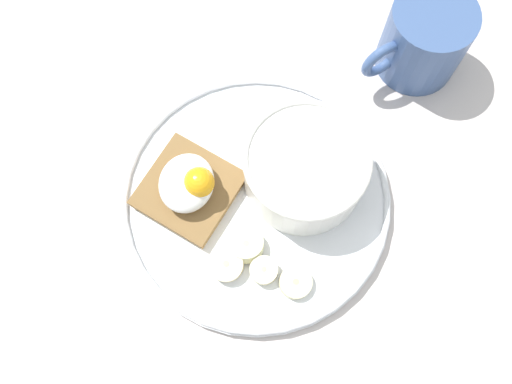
% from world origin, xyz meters
% --- Properties ---
extents(ground_plane, '(1.20, 1.20, 0.02)m').
position_xyz_m(ground_plane, '(0.00, 0.00, 0.01)').
color(ground_plane, beige).
rests_on(ground_plane, ground).
extents(plate, '(0.27, 0.27, 0.02)m').
position_xyz_m(plate, '(0.00, 0.00, 0.03)').
color(plate, white).
rests_on(plate, ground_plane).
extents(oatmeal_bowl, '(0.12, 0.12, 0.06)m').
position_xyz_m(oatmeal_bowl, '(0.03, -0.04, 0.06)').
color(oatmeal_bowl, white).
rests_on(oatmeal_bowl, plate).
extents(toast_slice, '(0.11, 0.11, 0.01)m').
position_xyz_m(toast_slice, '(-0.01, 0.07, 0.04)').
color(toast_slice, brown).
rests_on(toast_slice, plate).
extents(poached_egg, '(0.06, 0.05, 0.04)m').
position_xyz_m(poached_egg, '(-0.01, 0.06, 0.06)').
color(poached_egg, white).
rests_on(poached_egg, toast_slice).
extents(banana_slice_front, '(0.03, 0.03, 0.01)m').
position_xyz_m(banana_slice_front, '(-0.08, -0.05, 0.04)').
color(banana_slice_front, beige).
rests_on(banana_slice_front, plate).
extents(banana_slice_left, '(0.04, 0.04, 0.02)m').
position_xyz_m(banana_slice_left, '(-0.07, 0.01, 0.04)').
color(banana_slice_left, beige).
rests_on(banana_slice_left, plate).
extents(banana_slice_back, '(0.04, 0.03, 0.01)m').
position_xyz_m(banana_slice_back, '(-0.07, -0.02, 0.04)').
color(banana_slice_back, beige).
rests_on(banana_slice_back, plate).
extents(banana_slice_right, '(0.04, 0.04, 0.02)m').
position_xyz_m(banana_slice_right, '(-0.05, -0.00, 0.04)').
color(banana_slice_right, '#F0ECB2').
rests_on(banana_slice_right, plate).
extents(coffee_mug, '(0.10, 0.10, 0.09)m').
position_xyz_m(coffee_mug, '(0.19, -0.14, 0.06)').
color(coffee_mug, '#3C5689').
rests_on(coffee_mug, ground_plane).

